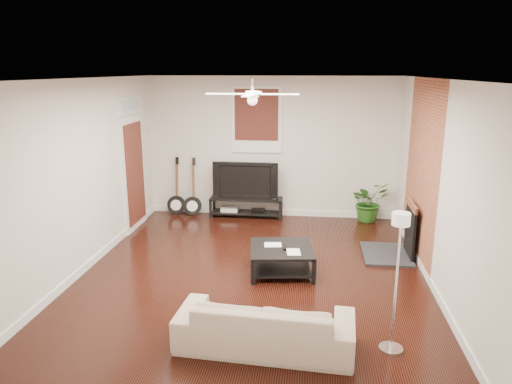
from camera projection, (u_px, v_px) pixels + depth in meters
The scene contains 14 objects.
room at pixel (253, 182), 6.65m from camera, with size 5.01×6.01×2.81m.
brick_accent at pixel (421, 171), 7.32m from camera, with size 0.02×2.20×2.80m, color #9A4E31.
fireplace at pixel (398, 229), 7.59m from camera, with size 0.80×1.10×0.92m, color black.
window_back at pixel (256, 120), 9.40m from camera, with size 1.00×0.06×1.30m, color #3A120F.
door_left at pixel (133, 163), 8.80m from camera, with size 0.08×1.00×2.50m, color white.
tv_stand at pixel (246, 207), 9.68m from camera, with size 1.45×0.39×0.41m, color black.
tv at pixel (246, 179), 9.55m from camera, with size 1.30×0.17×0.75m, color black.
coffee_table at pixel (281, 260), 7.05m from camera, with size 0.91×0.91×0.38m, color black.
sofa at pixel (265, 324), 5.12m from camera, with size 1.89×0.74×0.55m, color #BCA78D.
floor_lamp at pixel (396, 284), 4.93m from camera, with size 0.25×0.25×1.55m, color silver, non-canonical shape.
potted_plant at pixel (369, 201), 9.38m from camera, with size 0.72×0.62×0.80m, color #235518.
guitar_left at pixel (176, 187), 9.72m from camera, with size 0.37×0.26×1.21m, color black, non-canonical shape.
guitar_right at pixel (192, 187), 9.65m from camera, with size 0.37×0.26×1.21m, color black, non-canonical shape.
ceiling_fan at pixel (252, 94), 6.35m from camera, with size 1.24×1.24×0.32m, color white, non-canonical shape.
Camera 1 is at (0.82, -6.42, 2.92)m, focal length 33.50 mm.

